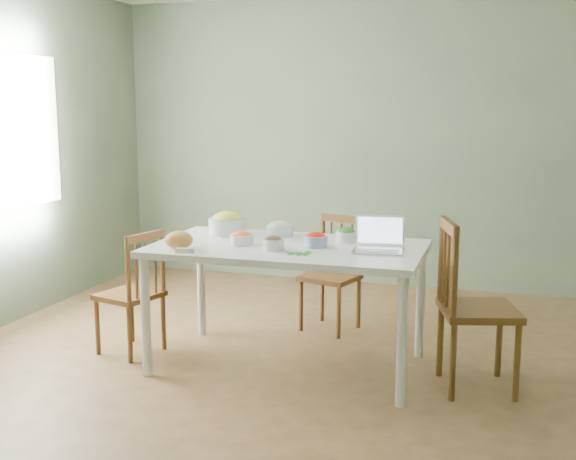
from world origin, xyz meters
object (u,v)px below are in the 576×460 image
(chair_far, at_px, (330,274))
(chair_right, at_px, (479,306))
(chair_left, at_px, (130,292))
(laptop, at_px, (378,235))
(bowl_squash, at_px, (227,223))
(bread_boule, at_px, (179,240))
(dining_table, at_px, (288,306))

(chair_far, distance_m, chair_right, 1.43)
(chair_left, height_order, laptop, laptop)
(chair_far, height_order, bowl_squash, bowl_squash)
(chair_far, bearing_deg, bowl_squash, -120.03)
(chair_far, distance_m, bread_boule, 1.42)
(chair_left, height_order, bread_boule, bread_boule)
(chair_right, xyz_separation_m, bowl_squash, (-1.74, 0.29, 0.37))
(chair_far, bearing_deg, bread_boule, -104.68)
(chair_right, bearing_deg, chair_far, 36.74)
(bread_boule, bearing_deg, laptop, 12.73)
(bread_boule, bearing_deg, chair_far, 58.83)
(dining_table, relative_size, laptop, 5.65)
(chair_left, distance_m, chair_right, 2.34)
(chair_far, distance_m, bowl_squash, 0.95)
(bowl_squash, distance_m, laptop, 1.16)
(chair_far, bearing_deg, chair_left, -126.55)
(bread_boule, distance_m, laptop, 1.25)
(chair_far, relative_size, laptop, 2.82)
(laptop, bearing_deg, chair_left, 175.33)
(chair_right, bearing_deg, bread_boule, 83.12)
(chair_left, xyz_separation_m, bowl_squash, (0.60, 0.33, 0.46))
(dining_table, bearing_deg, laptop, -3.79)
(dining_table, height_order, chair_far, chair_far)
(chair_far, distance_m, chair_left, 1.51)
(chair_right, distance_m, bread_boule, 1.89)
(chair_left, relative_size, laptop, 2.81)
(bread_boule, bearing_deg, chair_right, 8.97)
(chair_left, xyz_separation_m, bread_boule, (0.51, -0.25, 0.44))
(dining_table, relative_size, chair_far, 2.00)
(chair_left, xyz_separation_m, laptop, (1.72, 0.03, 0.49))
(chair_left, bearing_deg, chair_right, 106.81)
(bread_boule, distance_m, bowl_squash, 0.59)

